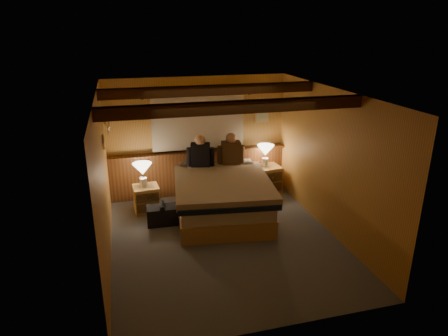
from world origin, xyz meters
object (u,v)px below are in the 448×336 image
object	(u,v)px
bed	(222,196)
lamp_right	(265,151)
nightstand_right	(267,179)
lamp_left	(142,170)
duffel_bag	(162,215)
person_left	(200,153)
nightstand_left	(147,199)
person_right	(231,151)

from	to	relation	value
bed	lamp_right	world-z (taller)	lamp_right
nightstand_right	lamp_left	size ratio (longest dim) A/B	1.23
lamp_right	duffel_bag	xyz separation A→B (m)	(-2.25, -0.91, -0.71)
lamp_left	lamp_right	bearing A→B (deg)	7.53
person_left	duffel_bag	distance (m)	1.43
lamp_left	duffel_bag	world-z (taller)	lamp_left
person_left	duffel_bag	size ratio (longest dim) A/B	1.18
bed	lamp_right	bearing A→B (deg)	44.24
nightstand_left	person_right	distance (m)	1.87
nightstand_right	duffel_bag	size ratio (longest dim) A/B	1.02
bed	lamp_right	size ratio (longest dim) A/B	5.17
lamp_right	person_left	xyz separation A→B (m)	(-1.38, -0.12, 0.11)
nightstand_left	person_right	world-z (taller)	person_right
nightstand_right	person_right	distance (m)	1.08
lamp_right	person_right	size ratio (longest dim) A/B	0.70
bed	lamp_left	size ratio (longest dim) A/B	5.13
person_right	duffel_bag	world-z (taller)	person_right
bed	nightstand_left	world-z (taller)	bed
nightstand_left	person_right	bearing A→B (deg)	3.67
person_right	duffel_bag	xyz separation A→B (m)	(-1.48, -0.80, -0.82)
bed	lamp_left	world-z (taller)	lamp_left
bed	nightstand_right	xyz separation A→B (m)	(1.19, 0.84, -0.10)
lamp_left	duffel_bag	size ratio (longest dim) A/B	0.83
nightstand_left	lamp_left	size ratio (longest dim) A/B	1.09
nightstand_left	lamp_left	distance (m)	0.57
nightstand_left	duffel_bag	distance (m)	0.63
bed	person_right	xyz separation A→B (m)	(0.38, 0.74, 0.60)
person_right	nightstand_right	bearing A→B (deg)	13.69
nightstand_right	person_left	xyz separation A→B (m)	(-1.43, -0.09, 0.71)
lamp_left	person_left	distance (m)	1.16
bed	lamp_left	distance (m)	1.53
lamp_left	person_left	size ratio (longest dim) A/B	0.70
nightstand_right	duffel_bag	world-z (taller)	nightstand_right
person_left	person_right	distance (m)	0.61
nightstand_right	bed	bearing A→B (deg)	-151.83
nightstand_right	lamp_left	bearing A→B (deg)	-179.97
nightstand_left	nightstand_right	distance (m)	2.54
person_left	nightstand_left	bearing A→B (deg)	-154.56
lamp_left	lamp_right	world-z (taller)	lamp_right
nightstand_right	duffel_bag	xyz separation A→B (m)	(-2.30, -0.89, -0.11)
lamp_left	person_right	size ratio (longest dim) A/B	0.71
bed	nightstand_right	bearing A→B (deg)	42.35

